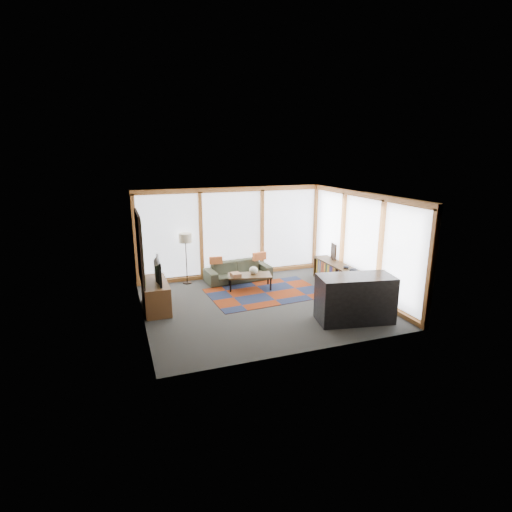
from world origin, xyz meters
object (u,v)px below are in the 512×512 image
object	(u,v)px
sofa	(238,271)
bar_counter	(355,299)
coffee_table	(250,282)
bookshelf	(342,277)
television	(155,271)
floor_lamp	(186,259)
tv_console	(156,295)

from	to	relation	value
sofa	bar_counter	world-z (taller)	bar_counter
coffee_table	bar_counter	world-z (taller)	bar_counter
sofa	bar_counter	size ratio (longest dim) A/B	1.16
sofa	bookshelf	xyz separation A→B (m)	(2.41, -1.60, 0.03)
sofa	television	size ratio (longest dim) A/B	1.93
floor_lamp	bookshelf	bearing A→B (deg)	-25.54
floor_lamp	coffee_table	distance (m)	1.88
floor_lamp	tv_console	world-z (taller)	floor_lamp
tv_console	bar_counter	world-z (taller)	bar_counter
floor_lamp	sofa	bearing A→B (deg)	-9.28
tv_console	television	distance (m)	0.61
coffee_table	bar_counter	distance (m)	3.13
floor_lamp	television	size ratio (longest dim) A/B	1.47
sofa	bar_counter	bearing A→B (deg)	-71.48
bookshelf	tv_console	xyz separation A→B (m)	(-4.85, 0.20, 0.03)
bookshelf	television	distance (m)	4.89
coffee_table	sofa	bearing A→B (deg)	96.15
bar_counter	sofa	bearing A→B (deg)	123.95
bar_counter	television	bearing A→B (deg)	162.81
coffee_table	television	size ratio (longest dim) A/B	1.18
tv_console	bar_counter	distance (m)	4.51
tv_console	television	size ratio (longest dim) A/B	1.39
bookshelf	bar_counter	size ratio (longest dim) A/B	1.53
floor_lamp	television	distance (m)	1.98
sofa	television	world-z (taller)	television
tv_console	coffee_table	bearing A→B (deg)	14.07
bookshelf	tv_console	world-z (taller)	tv_console
sofa	bar_counter	xyz separation A→B (m)	(1.53, -3.53, 0.23)
bar_counter	bookshelf	bearing A→B (deg)	76.00
tv_console	bar_counter	size ratio (longest dim) A/B	0.84
bookshelf	television	bearing A→B (deg)	178.26
bookshelf	coffee_table	bearing A→B (deg)	160.41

